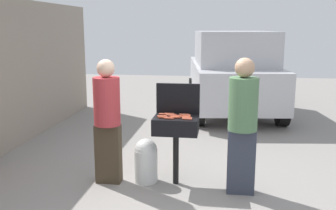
{
  "coord_description": "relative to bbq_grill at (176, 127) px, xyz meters",
  "views": [
    {
      "loc": [
        0.54,
        -4.77,
        2.12
      ],
      "look_at": [
        -0.24,
        0.68,
        1.0
      ],
      "focal_mm": 40.99,
      "sensor_mm": 36.0,
      "label": 1
    }
  ],
  "objects": [
    {
      "name": "hot_dog_14",
      "position": [
        -0.03,
        -0.05,
        0.16
      ],
      "size": [
        0.13,
        0.03,
        0.03
      ],
      "primitive_type": "cylinder",
      "rotation": [
        0.0,
        1.57,
        -0.04
      ],
      "color": "#AD4228",
      "rests_on": "bbq_grill"
    },
    {
      "name": "person_right",
      "position": [
        0.87,
        -0.17,
        0.16
      ],
      "size": [
        0.37,
        0.37,
        1.76
      ],
      "rotation": [
        0.0,
        0.0,
        3.42
      ],
      "color": "#333847",
      "rests_on": "ground"
    },
    {
      "name": "hot_dog_5",
      "position": [
        -0.18,
        -0.03,
        0.16
      ],
      "size": [
        0.13,
        0.03,
        0.03
      ],
      "primitive_type": "cylinder",
      "rotation": [
        0.0,
        1.57,
        0.05
      ],
      "color": "#C6593D",
      "rests_on": "bbq_grill"
    },
    {
      "name": "hot_dog_9",
      "position": [
        -0.08,
        -0.14,
        0.16
      ],
      "size": [
        0.13,
        0.04,
        0.03
      ],
      "primitive_type": "cylinder",
      "rotation": [
        0.0,
        1.57,
        -0.12
      ],
      "color": "#B74C33",
      "rests_on": "bbq_grill"
    },
    {
      "name": "propane_tank",
      "position": [
        -0.42,
        0.01,
        -0.48
      ],
      "size": [
        0.32,
        0.32,
        0.62
      ],
      "color": "silver",
      "rests_on": "ground"
    },
    {
      "name": "grill_lid_open",
      "position": [
        0.0,
        0.22,
        0.35
      ],
      "size": [
        0.6,
        0.05,
        0.42
      ],
      "primitive_type": "cube",
      "color": "black",
      "rests_on": "bbq_grill"
    },
    {
      "name": "hot_dog_15",
      "position": [
        -0.18,
        0.09,
        0.16
      ],
      "size": [
        0.13,
        0.03,
        0.03
      ],
      "primitive_type": "cylinder",
      "rotation": [
        0.0,
        1.57,
        -0.06
      ],
      "color": "#B74C33",
      "rests_on": "bbq_grill"
    },
    {
      "name": "hot_dog_1",
      "position": [
        0.13,
        -0.04,
        0.16
      ],
      "size": [
        0.13,
        0.04,
        0.03
      ],
      "primitive_type": "cylinder",
      "rotation": [
        0.0,
        1.57,
        -0.07
      ],
      "color": "#AD4228",
      "rests_on": "bbq_grill"
    },
    {
      "name": "person_left",
      "position": [
        -0.93,
        -0.07,
        0.13
      ],
      "size": [
        0.36,
        0.36,
        1.71
      ],
      "rotation": [
        0.0,
        0.0,
        -0.28
      ],
      "color": "#3F3323",
      "rests_on": "ground"
    },
    {
      "name": "hot_dog_3",
      "position": [
        0.0,
        -0.08,
        0.16
      ],
      "size": [
        0.13,
        0.03,
        0.03
      ],
      "primitive_type": "cylinder",
      "rotation": [
        0.0,
        1.57,
        0.04
      ],
      "color": "#AD4228",
      "rests_on": "bbq_grill"
    },
    {
      "name": "hot_dog_7",
      "position": [
        0.12,
        0.08,
        0.16
      ],
      "size": [
        0.13,
        0.04,
        0.03
      ],
      "primitive_type": "cylinder",
      "rotation": [
        0.0,
        1.57,
        0.12
      ],
      "color": "#C6593D",
      "rests_on": "bbq_grill"
    },
    {
      "name": "hot_dog_2",
      "position": [
        -0.07,
        0.08,
        0.16
      ],
      "size": [
        0.13,
        0.04,
        0.03
      ],
      "primitive_type": "cylinder",
      "rotation": [
        0.0,
        1.57,
        -0.08
      ],
      "color": "#B74C33",
      "rests_on": "bbq_grill"
    },
    {
      "name": "hot_dog_11",
      "position": [
        0.16,
        -0.08,
        0.16
      ],
      "size": [
        0.13,
        0.03,
        0.03
      ],
      "primitive_type": "cylinder",
      "rotation": [
        0.0,
        1.57,
        0.02
      ],
      "color": "#B74C33",
      "rests_on": "bbq_grill"
    },
    {
      "name": "hot_dog_10",
      "position": [
        -0.0,
        0.01,
        0.16
      ],
      "size": [
        0.13,
        0.03,
        0.03
      ],
      "primitive_type": "cylinder",
      "rotation": [
        0.0,
        1.57,
        -0.02
      ],
      "color": "#B74C33",
      "rests_on": "bbq_grill"
    },
    {
      "name": "hot_dog_13",
      "position": [
        -0.11,
        0.13,
        0.16
      ],
      "size": [
        0.13,
        0.03,
        0.03
      ],
      "primitive_type": "cylinder",
      "rotation": [
        0.0,
        1.57,
        -0.03
      ],
      "color": "#C6593D",
      "rests_on": "bbq_grill"
    },
    {
      "name": "hot_dog_8",
      "position": [
        0.13,
        0.02,
        0.16
      ],
      "size": [
        0.13,
        0.04,
        0.03
      ],
      "primitive_type": "cylinder",
      "rotation": [
        0.0,
        1.57,
        -0.12
      ],
      "color": "#AD4228",
      "rests_on": "bbq_grill"
    },
    {
      "name": "bbq_grill",
      "position": [
        0.0,
        0.0,
        0.0
      ],
      "size": [
        0.6,
        0.44,
        0.94
      ],
      "color": "black",
      "rests_on": "ground"
    },
    {
      "name": "ground_plane",
      "position": [
        0.06,
        -0.18,
        -0.8
      ],
      "size": [
        24.0,
        24.0,
        0.0
      ],
      "primitive_type": "plane",
      "color": "gray"
    },
    {
      "name": "hot_dog_12",
      "position": [
        -0.16,
        -0.1,
        0.16
      ],
      "size": [
        0.13,
        0.04,
        0.03
      ],
      "primitive_type": "cylinder",
      "rotation": [
        0.0,
        1.57,
        0.08
      ],
      "color": "#AD4228",
      "rests_on": "bbq_grill"
    },
    {
      "name": "hot_dog_6",
      "position": [
        0.16,
        -0.14,
        0.16
      ],
      "size": [
        0.13,
        0.04,
        0.03
      ],
      "primitive_type": "cylinder",
      "rotation": [
        0.0,
        1.57,
        -0.1
      ],
      "color": "#C6593D",
      "rests_on": "bbq_grill"
    },
    {
      "name": "parked_minivan",
      "position": [
        0.83,
        4.81,
        0.23
      ],
      "size": [
        2.47,
        4.6,
        2.02
      ],
      "rotation": [
        0.0,
        0.0,
        3.27
      ],
      "color": "#B7B7BC",
      "rests_on": "ground"
    },
    {
      "name": "hot_dog_4",
      "position": [
        0.1,
        0.11,
        0.16
      ],
      "size": [
        0.13,
        0.03,
        0.03
      ],
      "primitive_type": "cylinder",
      "rotation": [
        0.0,
        1.57,
        0.03
      ],
      "color": "#C6593D",
      "rests_on": "bbq_grill"
    },
    {
      "name": "hot_dog_0",
      "position": [
        -0.08,
        0.06,
        0.16
      ],
      "size": [
        0.13,
        0.04,
        0.03
      ],
      "primitive_type": "cylinder",
      "rotation": [
        0.0,
        1.57,
        -0.08
      ],
      "color": "#C6593D",
      "rests_on": "bbq_grill"
    }
  ]
}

